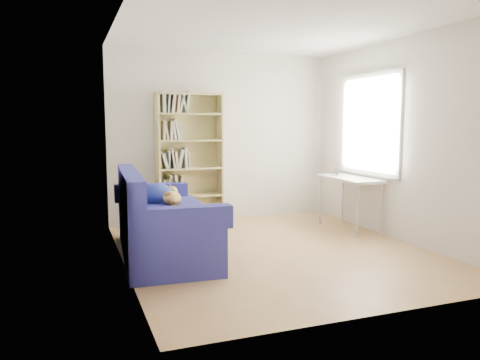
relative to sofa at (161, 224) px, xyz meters
name	(u,v)px	position (x,y,z in m)	size (l,w,h in m)	color
ground	(275,251)	(1.30, -0.29, -0.37)	(4.00, 4.00, 0.00)	#A77C4B
room_shell	(283,113)	(1.40, -0.26, 1.26)	(3.54, 4.04, 2.62)	silver
sofa	(161,224)	(0.00, 0.00, 0.00)	(1.07, 2.06, 0.99)	navy
bookshelf	(190,165)	(0.74, 1.54, 0.53)	(0.98, 0.30, 1.96)	tan
desk	(350,184)	(2.79, 0.41, 0.29)	(0.49, 1.06, 0.75)	silver
pen_cup	(335,171)	(2.74, 0.72, 0.44)	(0.09, 0.09, 0.17)	white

